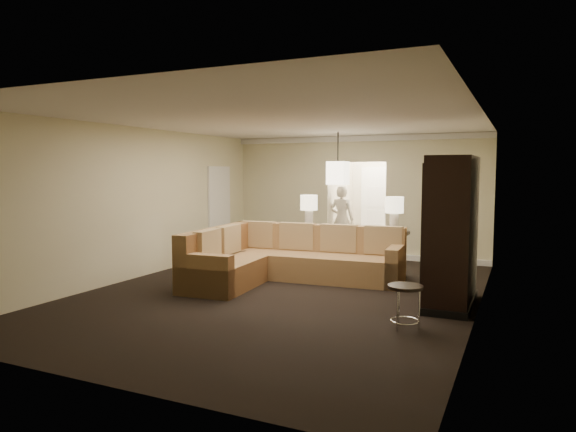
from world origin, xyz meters
The scene contains 19 objects.
ground centered at (0.00, 0.00, 0.00)m, with size 8.00×8.00×0.00m, color black.
wall_back centered at (0.00, 4.00, 1.40)m, with size 6.00×0.04×2.80m, color beige.
wall_front centered at (0.00, -4.00, 1.40)m, with size 6.00×0.04×2.80m, color beige.
wall_left centered at (-3.00, 0.00, 1.40)m, with size 0.04×8.00×2.80m, color beige.
wall_right centered at (3.00, 0.00, 1.40)m, with size 0.04×8.00×2.80m, color beige.
ceiling centered at (0.00, 0.00, 2.80)m, with size 6.00×8.00×0.02m, color silver.
crown_molding centered at (0.00, 3.95, 2.73)m, with size 6.00×0.10×0.12m, color silver.
baseboard centered at (0.00, 3.95, 0.06)m, with size 6.00×0.10×0.12m, color silver.
side_door centered at (-2.97, 2.80, 1.05)m, with size 0.05×0.90×2.10m, color white.
foyer centered at (0.00, 5.34, 1.30)m, with size 1.44×2.02×2.80m.
sectional_sofa centered at (-0.37, 0.85, 0.40)m, with size 3.39×2.77×1.00m.
coffee_table centered at (-1.22, 1.00, 0.23)m, with size 1.37×1.37×0.47m.
console_table centered at (0.50, 2.00, 0.51)m, with size 2.22×0.52×0.86m.
armoire centered at (2.59, 0.33, 1.06)m, with size 0.66×1.53×2.20m.
drink_table centered at (2.22, -1.09, 0.40)m, with size 0.45×0.45×0.56m.
table_lamp_left centered at (-0.36, 1.99, 1.30)m, with size 0.34×0.34×0.66m.
table_lamp_right centered at (1.36, 2.01, 1.30)m, with size 0.34×0.34×0.66m.
pendant_light centered at (0.00, 2.70, 1.95)m, with size 0.38×0.38×1.09m.
person centered at (-0.45, 4.33, 0.91)m, with size 0.66×0.44×1.83m, color silver.
Camera 1 is at (3.52, -7.48, 1.99)m, focal length 32.00 mm.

